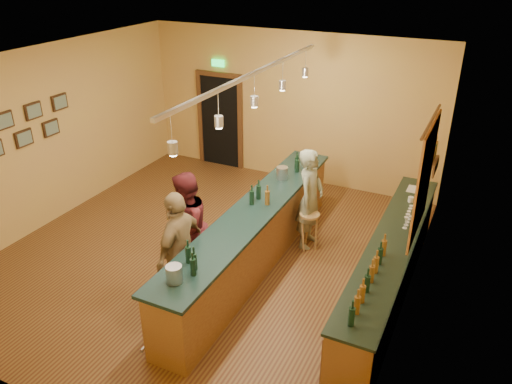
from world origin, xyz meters
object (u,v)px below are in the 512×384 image
at_px(bartender, 310,199).
at_px(customer_b, 180,249).
at_px(tasting_bar, 254,233).
at_px(bar_stool, 309,221).
at_px(customer_a, 186,228).
at_px(back_counter, 389,267).

distance_m(bartender, customer_b, 2.52).
bearing_deg(tasting_bar, bar_stool, 53.52).
xyz_separation_m(bartender, customer_a, (-1.35, -1.72, -0.00)).
distance_m(back_counter, bartender, 1.80).
bearing_deg(customer_a, bar_stool, 128.29).
bearing_deg(customer_b, bar_stool, 149.55).
bearing_deg(back_counter, bar_stool, 156.10).
distance_m(tasting_bar, bartender, 1.18).
xyz_separation_m(tasting_bar, bartender, (0.55, 1.01, 0.27)).
bearing_deg(customer_b, tasting_bar, 155.13).
bearing_deg(tasting_bar, customer_a, -138.13).
relative_size(back_counter, customer_a, 2.58).
height_order(customer_a, bar_stool, customer_a).
bearing_deg(bartender, bar_stool, -156.13).
bearing_deg(bar_stool, back_counter, -23.90).
distance_m(back_counter, customer_a, 3.06).
xyz_separation_m(back_counter, bartender, (-1.55, 0.83, 0.39)).
bearing_deg(bartender, back_counter, -116.45).
bearing_deg(bar_stool, customer_b, -119.13).
height_order(tasting_bar, bar_stool, tasting_bar).
bearing_deg(back_counter, customer_b, -151.53).
xyz_separation_m(back_counter, bar_stool, (-1.48, 0.66, 0.06)).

